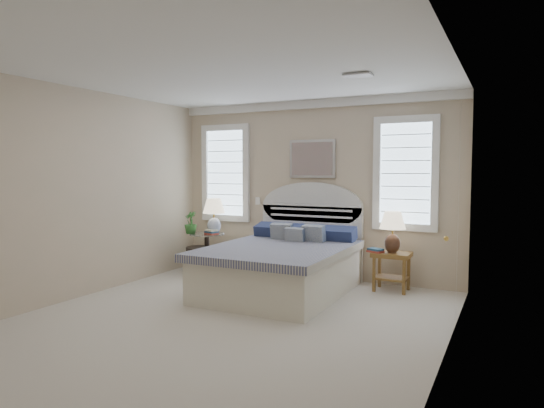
{
  "coord_description": "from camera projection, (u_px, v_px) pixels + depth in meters",
  "views": [
    {
      "loc": [
        2.76,
        -4.41,
        1.65
      ],
      "look_at": [
        0.05,
        1.0,
        1.22
      ],
      "focal_mm": 32.0,
      "sensor_mm": 36.0,
      "label": 1
    }
  ],
  "objects": [
    {
      "name": "floor",
      "position": [
        227.0,
        321.0,
        5.28
      ],
      "size": [
        4.5,
        5.0,
        0.01
      ],
      "primitive_type": "cube",
      "color": "beige",
      "rests_on": "ground"
    },
    {
      "name": "ceiling",
      "position": [
        225.0,
        70.0,
        5.1
      ],
      "size": [
        4.5,
        5.0,
        0.01
      ],
      "primitive_type": "cube",
      "color": "silver",
      "rests_on": "wall_back"
    },
    {
      "name": "wall_back",
      "position": [
        313.0,
        190.0,
        7.42
      ],
      "size": [
        4.5,
        0.02,
        2.7
      ],
      "primitive_type": "cube",
      "color": "beige",
      "rests_on": "floor"
    },
    {
      "name": "wall_left",
      "position": [
        76.0,
        193.0,
        6.2
      ],
      "size": [
        0.02,
        5.0,
        2.7
      ],
      "primitive_type": "cube",
      "color": "beige",
      "rests_on": "floor"
    },
    {
      "name": "wall_right",
      "position": [
        447.0,
        205.0,
        4.19
      ],
      "size": [
        0.02,
        5.0,
        2.7
      ],
      "primitive_type": "cube",
      "color": "beige",
      "rests_on": "floor"
    },
    {
      "name": "crown_molding",
      "position": [
        312.0,
        104.0,
        7.3
      ],
      "size": [
        4.5,
        0.08,
        0.12
      ],
      "primitive_type": "cube",
      "color": "white",
      "rests_on": "wall_back"
    },
    {
      "name": "hvac_vent",
      "position": [
        358.0,
        75.0,
        5.28
      ],
      "size": [
        0.3,
        0.2,
        0.02
      ],
      "primitive_type": "cube",
      "color": "#B2B2B2",
      "rests_on": "ceiling"
    },
    {
      "name": "switch_plate",
      "position": [
        258.0,
        201.0,
        7.85
      ],
      "size": [
        0.08,
        0.01,
        0.12
      ],
      "primitive_type": "cube",
      "color": "white",
      "rests_on": "wall_back"
    },
    {
      "name": "window_left",
      "position": [
        226.0,
        173.0,
        8.08
      ],
      "size": [
        0.9,
        0.06,
        1.6
      ],
      "primitive_type": "cube",
      "color": "silver",
      "rests_on": "wall_back"
    },
    {
      "name": "window_right",
      "position": [
        406.0,
        174.0,
        6.76
      ],
      "size": [
        0.9,
        0.06,
        1.6
      ],
      "primitive_type": "cube",
      "color": "silver",
      "rests_on": "wall_back"
    },
    {
      "name": "painting",
      "position": [
        312.0,
        159.0,
        7.35
      ],
      "size": [
        0.74,
        0.04,
        0.58
      ],
      "primitive_type": "cube",
      "color": "silver",
      "rests_on": "wall_back"
    },
    {
      "name": "closet_door",
      "position": [
        459.0,
        211.0,
        5.28
      ],
      "size": [
        0.02,
        1.8,
        2.4
      ],
      "primitive_type": "cube",
      "color": "white",
      "rests_on": "floor"
    },
    {
      "name": "bed",
      "position": [
        284.0,
        263.0,
        6.56
      ],
      "size": [
        1.72,
        2.28,
        1.47
      ],
      "color": "#ECE7CF",
      "rests_on": "floor"
    },
    {
      "name": "side_table_left",
      "position": [
        207.0,
        248.0,
        7.82
      ],
      "size": [
        0.56,
        0.56,
        0.63
      ],
      "color": "black",
      "rests_on": "floor"
    },
    {
      "name": "nightstand_right",
      "position": [
        392.0,
        263.0,
        6.6
      ],
      "size": [
        0.5,
        0.4,
        0.53
      ],
      "color": "olive",
      "rests_on": "floor"
    },
    {
      "name": "floor_pot",
      "position": [
        201.0,
        260.0,
        7.74
      ],
      "size": [
        0.53,
        0.53,
        0.42
      ],
      "primitive_type": "cylinder",
      "rotation": [
        0.0,
        0.0,
        -0.16
      ],
      "color": "black",
      "rests_on": "floor"
    },
    {
      "name": "lamp_left",
      "position": [
        214.0,
        212.0,
        7.73
      ],
      "size": [
        0.38,
        0.38,
        0.57
      ],
      "rotation": [
        0.0,
        0.0,
        0.07
      ],
      "color": "white",
      "rests_on": "side_table_left"
    },
    {
      "name": "lamp_right",
      "position": [
        393.0,
        227.0,
        6.52
      ],
      "size": [
        0.45,
        0.45,
        0.57
      ],
      "rotation": [
        0.0,
        0.0,
        -0.36
      ],
      "color": "black",
      "rests_on": "nightstand_right"
    },
    {
      "name": "potted_plant",
      "position": [
        191.0,
        223.0,
        7.75
      ],
      "size": [
        0.24,
        0.24,
        0.36
      ],
      "primitive_type": "imported",
      "rotation": [
        0.0,
        0.0,
        -0.24
      ],
      "color": "#33762F",
      "rests_on": "side_table_left"
    },
    {
      "name": "books_left",
      "position": [
        211.0,
        232.0,
        7.66
      ],
      "size": [
        0.23,
        0.19,
        0.08
      ],
      "rotation": [
        0.0,
        0.0,
        -0.27
      ],
      "color": "#A53629",
      "rests_on": "side_table_left"
    },
    {
      "name": "books_right",
      "position": [
        375.0,
        250.0,
        6.59
      ],
      "size": [
        0.24,
        0.22,
        0.05
      ],
      "rotation": [
        0.0,
        0.0,
        -0.43
      ],
      "color": "#A53629",
      "rests_on": "nightstand_right"
    }
  ]
}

